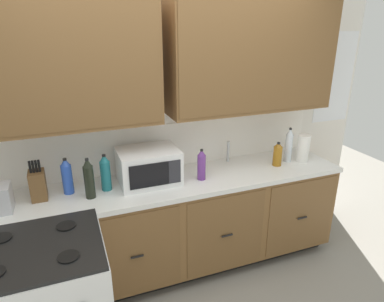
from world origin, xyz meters
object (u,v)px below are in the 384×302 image
at_px(bottle_blue, 67,176).
at_px(bottle_teal, 105,173).
at_px(knife_block, 38,185).
at_px(bottle_dark, 89,179).
at_px(microwave, 149,166).
at_px(bottle_clear, 289,145).
at_px(paper_towel_roll, 303,148).
at_px(bottle_amber, 278,154).
at_px(bottle_violet, 201,165).

height_order(bottle_blue, bottle_teal, bottle_teal).
distance_m(knife_block, bottle_dark, 0.38).
bearing_deg(knife_block, bottle_dark, -18.00).
relative_size(microwave, bottle_clear, 1.46).
xyz_separation_m(paper_towel_roll, bottle_teal, (-1.80, 0.07, 0.01)).
relative_size(paper_towel_roll, bottle_amber, 1.17).
xyz_separation_m(knife_block, bottle_clear, (2.16, -0.05, 0.04)).
height_order(microwave, bottle_teal, bottle_teal).
distance_m(bottle_blue, bottle_clear, 1.96).
distance_m(microwave, bottle_teal, 0.35).
height_order(microwave, bottle_clear, bottle_clear).
bearing_deg(bottle_blue, bottle_amber, -3.68).
relative_size(knife_block, bottle_violet, 1.16).
bearing_deg(knife_block, bottle_teal, -3.38).
height_order(bottle_teal, bottle_violet, bottle_teal).
height_order(bottle_blue, bottle_clear, bottle_clear).
xyz_separation_m(bottle_violet, bottle_clear, (0.91, 0.07, 0.03)).
bearing_deg(bottle_dark, microwave, 12.29).
relative_size(bottle_blue, bottle_teal, 0.97).
relative_size(bottle_violet, bottle_amber, 1.20).
height_order(knife_block, bottle_violet, knife_block).
bearing_deg(microwave, bottle_blue, 177.13).
distance_m(bottle_blue, bottle_teal, 0.28).
distance_m(paper_towel_roll, bottle_dark, 1.93).
distance_m(microwave, bottle_dark, 0.49).
relative_size(bottle_violet, bottle_clear, 0.81).
relative_size(bottle_blue, bottle_amber, 1.29).
xyz_separation_m(bottle_violet, bottle_amber, (0.76, 0.02, -0.02)).
bearing_deg(bottle_violet, microwave, 165.52).
distance_m(knife_block, paper_towel_roll, 2.29).
relative_size(knife_block, bottle_amber, 1.39).
bearing_deg(paper_towel_roll, bottle_violet, -178.64).
bearing_deg(bottle_blue, microwave, -2.87).
xyz_separation_m(bottle_blue, bottle_clear, (1.95, -0.07, 0.02)).
xyz_separation_m(microwave, bottle_violet, (0.42, -0.11, -0.01)).
bearing_deg(microwave, bottle_clear, -1.65).
relative_size(microwave, bottle_blue, 1.67).
distance_m(bottle_violet, bottle_amber, 0.76).
bearing_deg(knife_block, microwave, -0.83).
distance_m(knife_block, bottle_blue, 0.21).
xyz_separation_m(knife_block, bottle_dark, (0.36, -0.12, 0.04)).
distance_m(microwave, bottle_clear, 1.33).
bearing_deg(knife_block, bottle_amber, -2.76).
relative_size(bottle_dark, bottle_blue, 1.10).
bearing_deg(bottle_violet, knife_block, 174.49).
bearing_deg(bottle_clear, bottle_violet, -175.58).
distance_m(bottle_amber, bottle_clear, 0.16).
bearing_deg(microwave, bottle_amber, -4.11).
distance_m(bottle_teal, bottle_violet, 0.77).
xyz_separation_m(paper_towel_roll, bottle_clear, (-0.13, 0.05, 0.03)).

